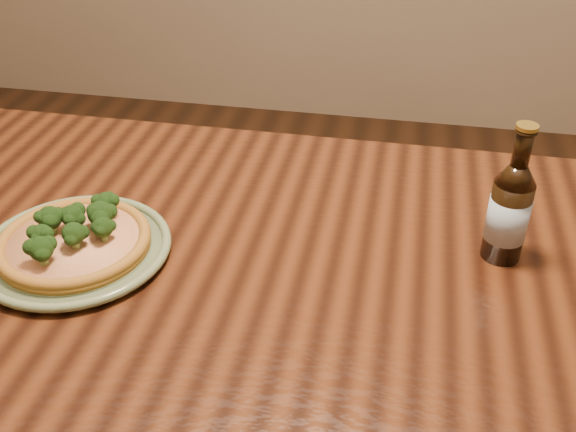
% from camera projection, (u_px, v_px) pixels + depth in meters
% --- Properties ---
extents(table, '(1.60, 0.90, 0.75)m').
position_uv_depth(table, '(205.00, 317.00, 1.03)').
color(table, '#411F0E').
rests_on(table, ground).
extents(plate, '(0.28, 0.28, 0.02)m').
position_uv_depth(plate, '(76.00, 249.00, 1.00)').
color(plate, '#677953').
rests_on(plate, table).
extents(pizza, '(0.22, 0.22, 0.06)m').
position_uv_depth(pizza, '(74.00, 239.00, 0.99)').
color(pizza, '#9A6922').
rests_on(pizza, plate).
extents(beer_bottle, '(0.06, 0.06, 0.21)m').
position_uv_depth(beer_bottle, '(509.00, 211.00, 0.96)').
color(beer_bottle, black).
rests_on(beer_bottle, table).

